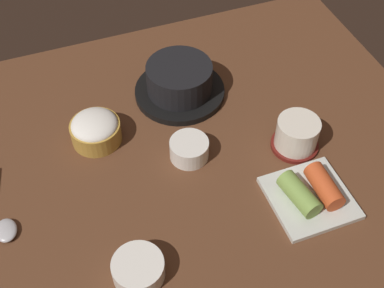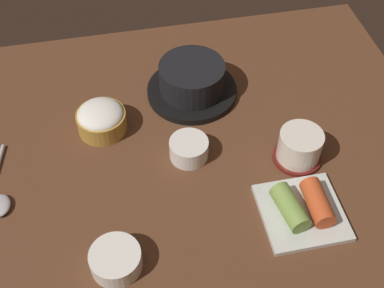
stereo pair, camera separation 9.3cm
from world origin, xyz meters
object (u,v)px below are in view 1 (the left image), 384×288
at_px(rice_bowl, 95,129).
at_px(tea_cup_with_saucer, 297,135).
at_px(spoon, 2,221).
at_px(banchan_cup_center, 189,149).
at_px(side_bowl_near, 138,269).
at_px(kimchi_plate, 311,194).
at_px(stone_pot, 179,82).

xyz_separation_m(rice_bowl, tea_cup_with_saucer, (0.35, -0.15, 0.00)).
distance_m(tea_cup_with_saucer, spoon, 0.54).
height_order(banchan_cup_center, side_bowl_near, banchan_cup_center).
relative_size(banchan_cup_center, kimchi_plate, 0.53).
relative_size(banchan_cup_center, spoon, 0.45).
bearing_deg(stone_pot, banchan_cup_center, -103.50).
xyz_separation_m(tea_cup_with_saucer, kimchi_plate, (-0.03, -0.12, -0.02)).
distance_m(side_bowl_near, spoon, 0.25).
bearing_deg(stone_pot, side_bowl_near, -118.41).
bearing_deg(kimchi_plate, rice_bowl, 139.67).
bearing_deg(side_bowl_near, banchan_cup_center, 51.69).
distance_m(rice_bowl, banchan_cup_center, 0.18).
height_order(side_bowl_near, spoon, side_bowl_near).
bearing_deg(spoon, tea_cup_with_saucer, -1.99).
bearing_deg(spoon, banchan_cup_center, 4.72).
distance_m(stone_pot, kimchi_plate, 0.35).
bearing_deg(banchan_cup_center, kimchi_plate, -45.57).
height_order(tea_cup_with_saucer, kimchi_plate, tea_cup_with_saucer).
xyz_separation_m(banchan_cup_center, side_bowl_near, (-0.16, -0.20, -0.00)).
bearing_deg(tea_cup_with_saucer, stone_pot, 126.54).
relative_size(rice_bowl, side_bowl_near, 1.16).
distance_m(stone_pot, banchan_cup_center, 0.17).
xyz_separation_m(tea_cup_with_saucer, banchan_cup_center, (-0.20, 0.05, -0.01)).
bearing_deg(stone_pot, tea_cup_with_saucer, -53.46).
relative_size(side_bowl_near, spoon, 0.50).
height_order(rice_bowl, banchan_cup_center, rice_bowl).
xyz_separation_m(kimchi_plate, spoon, (-0.51, 0.14, -0.01)).
distance_m(stone_pot, side_bowl_near, 0.41).
bearing_deg(kimchi_plate, spoon, 164.88).
bearing_deg(rice_bowl, stone_pot, 18.29).
bearing_deg(stone_pot, rice_bowl, -161.71).
distance_m(kimchi_plate, side_bowl_near, 0.32).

